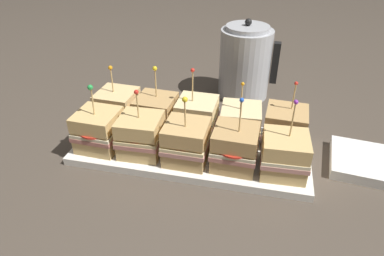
{
  "coord_description": "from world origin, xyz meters",
  "views": [
    {
      "loc": [
        0.15,
        -0.65,
        0.49
      ],
      "look_at": [
        0.0,
        0.0,
        0.07
      ],
      "focal_mm": 32.0,
      "sensor_mm": 36.0,
      "label": 1
    }
  ],
  "objects_px": {
    "sandwich_front_right": "(235,148)",
    "napkin_stack": "(364,162)",
    "sandwich_back_far_right": "(285,127)",
    "sandwich_front_left": "(141,135)",
    "sandwich_front_far_left": "(99,130)",
    "sandwich_back_center": "(196,117)",
    "sandwich_front_far_right": "(284,155)",
    "sandwich_back_left": "(156,113)",
    "sandwich_back_right": "(240,124)",
    "serving_platter": "(192,148)",
    "sandwich_back_far_left": "(118,108)",
    "sandwich_front_center": "(185,142)",
    "kettle_steel": "(245,62)"
  },
  "relations": [
    {
      "from": "sandwich_front_right",
      "to": "napkin_stack",
      "type": "xyz_separation_m",
      "value": [
        0.29,
        0.08,
        -0.05
      ]
    },
    {
      "from": "sandwich_front_right",
      "to": "sandwich_back_far_right",
      "type": "height_order",
      "value": "sandwich_front_right"
    },
    {
      "from": "sandwich_front_left",
      "to": "sandwich_front_far_left",
      "type": "bearing_deg",
      "value": -179.11
    },
    {
      "from": "sandwich_back_center",
      "to": "sandwich_front_far_right",
      "type": "bearing_deg",
      "value": -26.92
    },
    {
      "from": "sandwich_front_right",
      "to": "sandwich_back_far_right",
      "type": "bearing_deg",
      "value": 45.38
    },
    {
      "from": "sandwich_back_left",
      "to": "sandwich_back_right",
      "type": "height_order",
      "value": "sandwich_back_left"
    },
    {
      "from": "serving_platter",
      "to": "sandwich_back_right",
      "type": "height_order",
      "value": "sandwich_back_right"
    },
    {
      "from": "sandwich_back_far_left",
      "to": "sandwich_front_right",
      "type": "bearing_deg",
      "value": -18.83
    },
    {
      "from": "sandwich_back_right",
      "to": "sandwich_front_far_left",
      "type": "bearing_deg",
      "value": -161.86
    },
    {
      "from": "sandwich_front_far_right",
      "to": "sandwich_back_center",
      "type": "height_order",
      "value": "sandwich_back_center"
    },
    {
      "from": "serving_platter",
      "to": "sandwich_front_right",
      "type": "distance_m",
      "value": 0.13
    },
    {
      "from": "sandwich_back_right",
      "to": "sandwich_back_far_right",
      "type": "height_order",
      "value": "sandwich_back_far_right"
    },
    {
      "from": "sandwich_front_center",
      "to": "sandwich_back_far_left",
      "type": "xyz_separation_m",
      "value": [
        -0.21,
        0.11,
        0.0
      ]
    },
    {
      "from": "sandwich_front_far_left",
      "to": "kettle_steel",
      "type": "relative_size",
      "value": 0.69
    },
    {
      "from": "sandwich_back_far_left",
      "to": "sandwich_back_far_right",
      "type": "relative_size",
      "value": 1.0
    },
    {
      "from": "sandwich_back_far_left",
      "to": "serving_platter",
      "type": "bearing_deg",
      "value": -14.84
    },
    {
      "from": "sandwich_front_center",
      "to": "sandwich_front_right",
      "type": "bearing_deg",
      "value": 1.98
    },
    {
      "from": "sandwich_back_far_left",
      "to": "sandwich_back_center",
      "type": "xyz_separation_m",
      "value": [
        0.21,
        -0.0,
        -0.0
      ]
    },
    {
      "from": "sandwich_front_far_right",
      "to": "sandwich_back_left",
      "type": "bearing_deg",
      "value": 161.05
    },
    {
      "from": "sandwich_back_left",
      "to": "sandwich_back_far_right",
      "type": "height_order",
      "value": "sandwich_back_left"
    },
    {
      "from": "sandwich_back_far_right",
      "to": "sandwich_front_center",
      "type": "bearing_deg",
      "value": -152.79
    },
    {
      "from": "sandwich_front_right",
      "to": "sandwich_back_right",
      "type": "distance_m",
      "value": 0.1
    },
    {
      "from": "sandwich_front_right",
      "to": "sandwich_front_far_right",
      "type": "xyz_separation_m",
      "value": [
        0.1,
        -0.0,
        -0.0
      ]
    },
    {
      "from": "sandwich_front_far_right",
      "to": "sandwich_back_far_left",
      "type": "height_order",
      "value": "sandwich_front_far_right"
    },
    {
      "from": "sandwich_front_left",
      "to": "sandwich_back_far_left",
      "type": "xyz_separation_m",
      "value": [
        -0.1,
        0.11,
        0.0
      ]
    },
    {
      "from": "sandwich_front_right",
      "to": "sandwich_back_right",
      "type": "relative_size",
      "value": 1.09
    },
    {
      "from": "sandwich_front_far_right",
      "to": "sandwich_front_far_left",
      "type": "bearing_deg",
      "value": -179.94
    },
    {
      "from": "sandwich_back_left",
      "to": "sandwich_back_center",
      "type": "distance_m",
      "value": 0.1
    },
    {
      "from": "kettle_steel",
      "to": "napkin_stack",
      "type": "distance_m",
      "value": 0.44
    },
    {
      "from": "sandwich_front_center",
      "to": "sandwich_back_left",
      "type": "height_order",
      "value": "sandwich_back_left"
    },
    {
      "from": "sandwich_front_right",
      "to": "sandwich_front_far_right",
      "type": "relative_size",
      "value": 0.99
    },
    {
      "from": "sandwich_front_far_left",
      "to": "sandwich_front_far_right",
      "type": "distance_m",
      "value": 0.42
    },
    {
      "from": "sandwich_front_far_right",
      "to": "sandwich_back_far_left",
      "type": "relative_size",
      "value": 1.06
    },
    {
      "from": "serving_platter",
      "to": "sandwich_back_center",
      "type": "distance_m",
      "value": 0.08
    },
    {
      "from": "sandwich_back_center",
      "to": "kettle_steel",
      "type": "height_order",
      "value": "kettle_steel"
    },
    {
      "from": "sandwich_front_left",
      "to": "sandwich_back_center",
      "type": "distance_m",
      "value": 0.15
    },
    {
      "from": "sandwich_back_left",
      "to": "sandwich_back_far_right",
      "type": "distance_m",
      "value": 0.32
    },
    {
      "from": "serving_platter",
      "to": "sandwich_back_far_right",
      "type": "distance_m",
      "value": 0.22
    },
    {
      "from": "sandwich_front_far_right",
      "to": "sandwich_back_right",
      "type": "height_order",
      "value": "sandwich_front_far_right"
    },
    {
      "from": "sandwich_back_left",
      "to": "sandwich_back_center",
      "type": "xyz_separation_m",
      "value": [
        0.1,
        -0.0,
        0.0
      ]
    },
    {
      "from": "sandwich_front_far_left",
      "to": "sandwich_back_right",
      "type": "relative_size",
      "value": 1.06
    },
    {
      "from": "napkin_stack",
      "to": "sandwich_front_right",
      "type": "bearing_deg",
      "value": -164.39
    },
    {
      "from": "sandwich_front_left",
      "to": "kettle_steel",
      "type": "distance_m",
      "value": 0.43
    },
    {
      "from": "sandwich_front_far_left",
      "to": "sandwich_front_right",
      "type": "distance_m",
      "value": 0.32
    },
    {
      "from": "sandwich_front_far_left",
      "to": "sandwich_back_far_right",
      "type": "distance_m",
      "value": 0.43
    },
    {
      "from": "sandwich_front_right",
      "to": "sandwich_back_left",
      "type": "bearing_deg",
      "value": 153.02
    },
    {
      "from": "sandwich_front_left",
      "to": "sandwich_front_far_right",
      "type": "xyz_separation_m",
      "value": [
        0.32,
        -0.0,
        -0.0
      ]
    },
    {
      "from": "sandwich_back_far_left",
      "to": "sandwich_front_far_left",
      "type": "bearing_deg",
      "value": -90.63
    },
    {
      "from": "sandwich_front_left",
      "to": "sandwich_back_center",
      "type": "bearing_deg",
      "value": 45.09
    },
    {
      "from": "sandwich_back_left",
      "to": "sandwich_back_right",
      "type": "distance_m",
      "value": 0.21
    }
  ]
}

